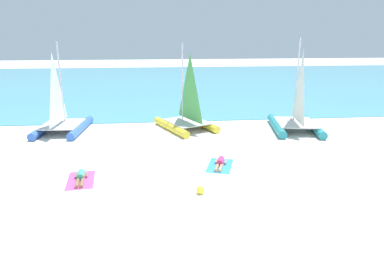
{
  "coord_description": "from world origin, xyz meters",
  "views": [
    {
      "loc": [
        -1.71,
        -12.25,
        6.01
      ],
      "look_at": [
        0.0,
        4.84,
        1.2
      ],
      "focal_mm": 31.68,
      "sensor_mm": 36.0,
      "label": 1
    }
  ],
  "objects_px": {
    "sailboat_blue": "(62,119)",
    "sunbather_right": "(220,163)",
    "sailboat_teal": "(296,117)",
    "sailboat_yellow": "(187,117)",
    "beach_ball": "(200,190)",
    "towel_right": "(220,166)",
    "towel_left": "(81,180)",
    "sunbather_left": "(81,177)"
  },
  "relations": [
    {
      "from": "towel_right",
      "to": "sailboat_yellow",
      "type": "bearing_deg",
      "value": 98.85
    },
    {
      "from": "sunbather_left",
      "to": "towel_right",
      "type": "relative_size",
      "value": 0.83
    },
    {
      "from": "sunbather_left",
      "to": "sunbather_right",
      "type": "distance_m",
      "value": 6.29
    },
    {
      "from": "sailboat_blue",
      "to": "sailboat_teal",
      "type": "relative_size",
      "value": 0.96
    },
    {
      "from": "sailboat_blue",
      "to": "sunbather_right",
      "type": "relative_size",
      "value": 3.61
    },
    {
      "from": "sailboat_teal",
      "to": "sunbather_left",
      "type": "height_order",
      "value": "sailboat_teal"
    },
    {
      "from": "towel_left",
      "to": "towel_right",
      "type": "height_order",
      "value": "same"
    },
    {
      "from": "sailboat_teal",
      "to": "sunbather_right",
      "type": "bearing_deg",
      "value": -127.74
    },
    {
      "from": "sunbather_left",
      "to": "towel_left",
      "type": "bearing_deg",
      "value": -90.0
    },
    {
      "from": "sailboat_yellow",
      "to": "sunbather_left",
      "type": "distance_m",
      "value": 9.13
    },
    {
      "from": "sunbather_right",
      "to": "towel_left",
      "type": "bearing_deg",
      "value": -152.33
    },
    {
      "from": "sailboat_blue",
      "to": "sunbather_left",
      "type": "height_order",
      "value": "sailboat_blue"
    },
    {
      "from": "sailboat_yellow",
      "to": "sailboat_blue",
      "type": "bearing_deg",
      "value": 155.14
    },
    {
      "from": "towel_right",
      "to": "sailboat_blue",
      "type": "bearing_deg",
      "value": 143.38
    },
    {
      "from": "sailboat_yellow",
      "to": "sunbather_right",
      "type": "distance_m",
      "value": 6.6
    },
    {
      "from": "sailboat_yellow",
      "to": "sunbather_right",
      "type": "xyz_separation_m",
      "value": [
        1.04,
        -6.48,
        -0.68
      ]
    },
    {
      "from": "beach_ball",
      "to": "sailboat_yellow",
      "type": "bearing_deg",
      "value": 88.43
    },
    {
      "from": "sailboat_yellow",
      "to": "towel_right",
      "type": "relative_size",
      "value": 2.87
    },
    {
      "from": "sailboat_blue",
      "to": "sunbather_right",
      "type": "bearing_deg",
      "value": -31.91
    },
    {
      "from": "towel_left",
      "to": "sunbather_right",
      "type": "xyz_separation_m",
      "value": [
        6.2,
        1.09,
        0.13
      ]
    },
    {
      "from": "sailboat_yellow",
      "to": "towel_right",
      "type": "xyz_separation_m",
      "value": [
        1.02,
        -6.55,
        -0.81
      ]
    },
    {
      "from": "sailboat_yellow",
      "to": "towel_left",
      "type": "height_order",
      "value": "sailboat_yellow"
    },
    {
      "from": "towel_left",
      "to": "sailboat_yellow",
      "type": "bearing_deg",
      "value": 55.74
    },
    {
      "from": "towel_right",
      "to": "sailboat_teal",
      "type": "bearing_deg",
      "value": 43.03
    },
    {
      "from": "sailboat_yellow",
      "to": "beach_ball",
      "type": "distance_m",
      "value": 9.35
    },
    {
      "from": "sailboat_teal",
      "to": "towel_right",
      "type": "distance_m",
      "value": 8.09
    },
    {
      "from": "sailboat_blue",
      "to": "sailboat_yellow",
      "type": "distance_m",
      "value": 7.87
    },
    {
      "from": "towel_left",
      "to": "towel_right",
      "type": "relative_size",
      "value": 1.0
    },
    {
      "from": "sailboat_blue",
      "to": "sunbather_right",
      "type": "height_order",
      "value": "sailboat_blue"
    },
    {
      "from": "sailboat_teal",
      "to": "towel_right",
      "type": "relative_size",
      "value": 3.04
    },
    {
      "from": "towel_right",
      "to": "beach_ball",
      "type": "distance_m",
      "value": 3.06
    },
    {
      "from": "sunbather_left",
      "to": "sunbather_right",
      "type": "bearing_deg",
      "value": 2.49
    },
    {
      "from": "sailboat_blue",
      "to": "sailboat_teal",
      "type": "distance_m",
      "value": 14.81
    },
    {
      "from": "sailboat_blue",
      "to": "beach_ball",
      "type": "xyz_separation_m",
      "value": [
        7.61,
        -9.38,
        -0.67
      ]
    },
    {
      "from": "sunbather_right",
      "to": "beach_ball",
      "type": "bearing_deg",
      "value": -96.8
    },
    {
      "from": "sailboat_yellow",
      "to": "sailboat_teal",
      "type": "height_order",
      "value": "sailboat_teal"
    },
    {
      "from": "sailboat_yellow",
      "to": "beach_ball",
      "type": "height_order",
      "value": "sailboat_yellow"
    },
    {
      "from": "sunbather_right",
      "to": "sunbather_left",
      "type": "bearing_deg",
      "value": -152.94
    },
    {
      "from": "towel_left",
      "to": "towel_right",
      "type": "xyz_separation_m",
      "value": [
        6.18,
        1.02,
        0.0
      ]
    },
    {
      "from": "sailboat_blue",
      "to": "sailboat_yellow",
      "type": "height_order",
      "value": "sailboat_blue"
    },
    {
      "from": "beach_ball",
      "to": "sunbather_left",
      "type": "bearing_deg",
      "value": 159.66
    },
    {
      "from": "sailboat_teal",
      "to": "sailboat_yellow",
      "type": "bearing_deg",
      "value": -179.26
    }
  ]
}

